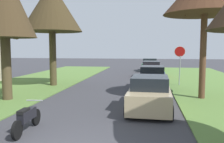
# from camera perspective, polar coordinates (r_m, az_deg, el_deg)

# --- Properties ---
(stop_sign_far) EXTENTS (0.81, 0.54, 2.95)m
(stop_sign_far) POSITION_cam_1_polar(r_m,az_deg,el_deg) (18.93, 15.72, 3.31)
(stop_sign_far) COLOR #9EA0A5
(stop_sign_far) RESTS_ON grass_verge_right
(street_tree_left_mid_a) EXTENTS (3.32, 3.32, 7.27)m
(street_tree_left_mid_a) POSITION_cam_1_polar(r_m,az_deg,el_deg) (14.46, -24.22, 14.77)
(street_tree_left_mid_a) COLOR #4B3E27
(street_tree_left_mid_a) RESTS_ON grass_verge_left
(street_tree_left_mid_b) EXTENTS (4.46, 4.46, 7.62)m
(street_tree_left_mid_b) POSITION_cam_1_polar(r_m,az_deg,el_deg) (18.92, -14.05, 14.40)
(street_tree_left_mid_b) COLOR #463B23
(street_tree_left_mid_b) RESTS_ON grass_verge_left
(parked_sedan_tan) EXTENTS (2.06, 4.46, 1.57)m
(parked_sedan_tan) POSITION_cam_1_polar(r_m,az_deg,el_deg) (11.37, 8.92, -5.27)
(parked_sedan_tan) COLOR tan
(parked_sedan_tan) RESTS_ON ground
(parked_sedan_navy) EXTENTS (2.06, 4.46, 1.57)m
(parked_sedan_navy) POSITION_cam_1_polar(r_m,az_deg,el_deg) (17.61, 9.53, -1.46)
(parked_sedan_navy) COLOR navy
(parked_sedan_navy) RESTS_ON ground
(parked_sedan_red) EXTENTS (2.06, 4.46, 1.57)m
(parked_sedan_red) POSITION_cam_1_polar(r_m,az_deg,el_deg) (24.27, 9.28, 0.45)
(parked_sedan_red) COLOR red
(parked_sedan_red) RESTS_ON ground
(parked_sedan_green) EXTENTS (2.06, 4.46, 1.57)m
(parked_sedan_green) POSITION_cam_1_polar(r_m,az_deg,el_deg) (30.52, 8.96, 1.48)
(parked_sedan_green) COLOR #28663D
(parked_sedan_green) RESTS_ON ground
(parked_motorcycle) EXTENTS (0.60, 2.05, 0.97)m
(parked_motorcycle) POSITION_cam_1_polar(r_m,az_deg,el_deg) (8.82, -19.44, -10.30)
(parked_motorcycle) COLOR black
(parked_motorcycle) RESTS_ON ground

